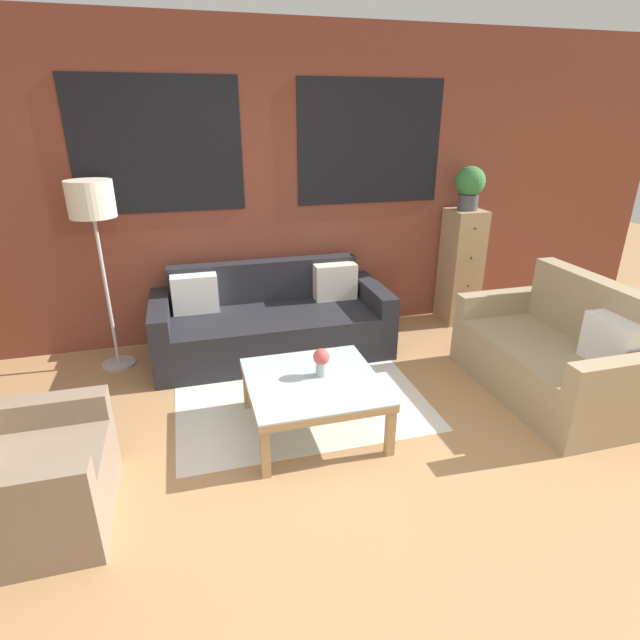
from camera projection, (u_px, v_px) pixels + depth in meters
name	position (u px, v px, depth m)	size (l,w,h in m)	color
ground_plane	(352.00, 487.00, 2.96)	(16.00, 16.00, 0.00)	#AD7F51
wall_back_brick	(271.00, 189.00, 4.60)	(8.40, 0.09, 2.80)	brown
rug	(295.00, 388.00, 4.03)	(1.88, 1.74, 0.00)	silver
couch_dark	(272.00, 323.00, 4.57)	(2.08, 0.88, 0.78)	#232328
settee_vintage	(554.00, 357.00, 3.85)	(0.80, 1.48, 0.92)	tan
armchair_corner	(18.00, 481.00, 2.60)	(0.80, 0.82, 0.84)	#84705B
coffee_table	(313.00, 387.00, 3.38)	(0.88, 0.88, 0.39)	silver
floor_lamp	(92.00, 209.00, 3.89)	(0.35, 0.35, 1.58)	#B2B2B7
drawer_cabinet	(461.00, 267.00, 5.15)	(0.33, 0.38, 1.17)	tan
potted_plant	(470.00, 185.00, 4.83)	(0.29, 0.29, 0.42)	#47474C
flower_vase	(321.00, 360.00, 3.37)	(0.11, 0.11, 0.20)	#ADBCC6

